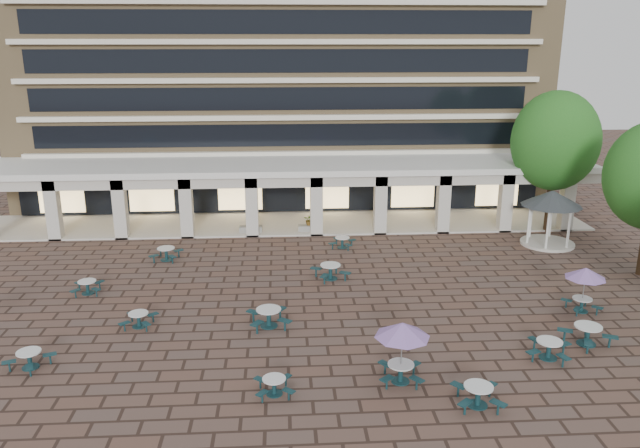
# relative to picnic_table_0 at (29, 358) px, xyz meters

# --- Properties ---
(ground) EXTENTS (120.00, 120.00, 0.00)m
(ground) POSITION_rel_picnic_table_0_xyz_m (10.16, 4.43, -0.42)
(ground) COLOR brown
(ground) RESTS_ON ground
(apartment_building) EXTENTS (40.00, 15.50, 25.20)m
(apartment_building) POSITION_rel_picnic_table_0_xyz_m (10.16, 29.89, 12.18)
(apartment_building) COLOR tan
(apartment_building) RESTS_ON ground
(retail_arcade) EXTENTS (42.00, 6.60, 4.40)m
(retail_arcade) POSITION_rel_picnic_table_0_xyz_m (10.16, 19.23, 2.58)
(retail_arcade) COLOR white
(retail_arcade) RESTS_ON ground
(picnic_table_0) EXTENTS (1.95, 1.95, 0.71)m
(picnic_table_0) POSITION_rel_picnic_table_0_xyz_m (0.00, 0.00, 0.00)
(picnic_table_0) COLOR #13333B
(picnic_table_0) RESTS_ON ground
(picnic_table_1) EXTENTS (1.56, 1.56, 0.65)m
(picnic_table_1) POSITION_rel_picnic_table_0_xyz_m (9.63, -2.53, -0.03)
(picnic_table_1) COLOR #13333B
(picnic_table_1) RESTS_ON ground
(picnic_table_2) EXTENTS (1.84, 1.84, 0.78)m
(picnic_table_2) POSITION_rel_picnic_table_0_xyz_m (16.81, -3.71, 0.04)
(picnic_table_2) COLOR #13333B
(picnic_table_2) RESTS_ON ground
(picnic_table_3) EXTENTS (2.14, 2.14, 0.78)m
(picnic_table_3) POSITION_rel_picnic_table_0_xyz_m (20.72, -0.53, 0.04)
(picnic_table_3) COLOR #13333B
(picnic_table_3) RESTS_ON ground
(picnic_table_5) EXTENTS (1.62, 1.62, 0.67)m
(picnic_table_5) POSITION_rel_picnic_table_0_xyz_m (3.49, 3.45, -0.02)
(picnic_table_5) COLOR #13333B
(picnic_table_5) RESTS_ON ground
(picnic_table_6) EXTENTS (2.10, 2.10, 2.42)m
(picnic_table_6) POSITION_rel_picnic_table_0_xyz_m (14.38, -1.96, 1.63)
(picnic_table_6) COLOR #13333B
(picnic_table_6) RESTS_ON ground
(picnic_table_7) EXTENTS (2.32, 2.32, 0.86)m
(picnic_table_7) POSITION_rel_picnic_table_0_xyz_m (22.84, 0.55, 0.09)
(picnic_table_7) COLOR #13333B
(picnic_table_7) RESTS_ON ground
(picnic_table_8) EXTENTS (1.65, 1.65, 0.69)m
(picnic_table_8) POSITION_rel_picnic_table_0_xyz_m (0.06, 7.51, -0.01)
(picnic_table_8) COLOR #13333B
(picnic_table_8) RESTS_ON ground
(picnic_table_9) EXTENTS (2.19, 2.19, 0.82)m
(picnic_table_9) POSITION_rel_picnic_table_0_xyz_m (12.57, 8.75, 0.07)
(picnic_table_9) COLOR #13333B
(picnic_table_9) RESTS_ON ground
(picnic_table_10) EXTENTS (2.12, 2.12, 0.85)m
(picnic_table_10) POSITION_rel_picnic_table_0_xyz_m (9.34, 3.13, 0.08)
(picnic_table_10) COLOR #13333B
(picnic_table_10) RESTS_ON ground
(picnic_table_11) EXTENTS (1.90, 1.90, 2.19)m
(picnic_table_11) POSITION_rel_picnic_table_0_xyz_m (24.16, 3.80, 1.44)
(picnic_table_11) COLOR #13333B
(picnic_table_11) RESTS_ON ground
(picnic_table_12) EXTENTS (1.90, 1.90, 0.76)m
(picnic_table_12) POSITION_rel_picnic_table_0_xyz_m (3.20, 12.34, 0.03)
(picnic_table_12) COLOR #13333B
(picnic_table_12) RESTS_ON ground
(picnic_table_13) EXTENTS (1.81, 1.81, 0.67)m
(picnic_table_13) POSITION_rel_picnic_table_0_xyz_m (13.72, 13.97, -0.02)
(picnic_table_13) COLOR #13333B
(picnic_table_13) RESTS_ON ground
(gazebo) EXTENTS (3.72, 3.72, 3.46)m
(gazebo) POSITION_rel_picnic_table_0_xyz_m (26.72, 13.79, 2.19)
(gazebo) COLOR beige
(gazebo) RESTS_ON ground
(tree_east_c) EXTENTS (5.63, 5.63, 9.38)m
(tree_east_c) POSITION_rel_picnic_table_0_xyz_m (27.79, 16.58, 5.70)
(tree_east_c) COLOR #3C2918
(tree_east_c) RESTS_ON ground
(planter_left) EXTENTS (1.50, 0.60, 1.16)m
(planter_left) POSITION_rel_picnic_table_0_xyz_m (7.91, 17.33, 0.01)
(planter_left) COLOR #969691
(planter_left) RESTS_ON ground
(planter_right) EXTENTS (1.50, 0.78, 1.23)m
(planter_right) POSITION_rel_picnic_table_0_xyz_m (11.83, 17.33, 0.06)
(planter_right) COLOR #969691
(planter_right) RESTS_ON ground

